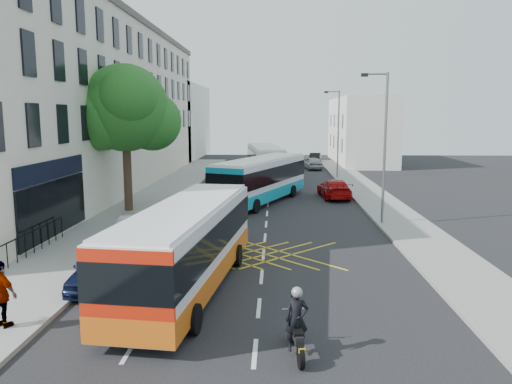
# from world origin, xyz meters

# --- Properties ---
(ground) EXTENTS (120.00, 120.00, 0.00)m
(ground) POSITION_xyz_m (0.00, 0.00, 0.00)
(ground) COLOR black
(ground) RESTS_ON ground
(pavement_left) EXTENTS (5.00, 70.00, 0.15)m
(pavement_left) POSITION_xyz_m (-8.50, 15.00, 0.07)
(pavement_left) COLOR gray
(pavement_left) RESTS_ON ground
(pavement_right) EXTENTS (3.00, 70.00, 0.15)m
(pavement_right) POSITION_xyz_m (7.50, 15.00, 0.07)
(pavement_right) COLOR gray
(pavement_right) RESTS_ON ground
(terrace_main) EXTENTS (8.30, 45.00, 13.50)m
(terrace_main) POSITION_xyz_m (-14.00, 24.49, 6.76)
(terrace_main) COLOR beige
(terrace_main) RESTS_ON ground
(terrace_far) EXTENTS (8.00, 20.00, 10.00)m
(terrace_far) POSITION_xyz_m (-14.00, 55.00, 5.00)
(terrace_far) COLOR silver
(terrace_far) RESTS_ON ground
(building_right) EXTENTS (6.00, 18.00, 8.00)m
(building_right) POSITION_xyz_m (11.00, 48.00, 4.00)
(building_right) COLOR silver
(building_right) RESTS_ON ground
(street_tree) EXTENTS (6.30, 5.70, 8.80)m
(street_tree) POSITION_xyz_m (-8.51, 14.97, 6.29)
(street_tree) COLOR #382619
(street_tree) RESTS_ON pavement_left
(lamp_near) EXTENTS (1.45, 0.15, 8.00)m
(lamp_near) POSITION_xyz_m (6.20, 12.00, 4.62)
(lamp_near) COLOR slate
(lamp_near) RESTS_ON pavement_right
(lamp_far) EXTENTS (1.45, 0.15, 8.00)m
(lamp_far) POSITION_xyz_m (6.20, 32.00, 4.62)
(lamp_far) COLOR slate
(lamp_far) RESTS_ON pavement_right
(railings) EXTENTS (0.08, 5.60, 1.14)m
(railings) POSITION_xyz_m (-9.70, 5.30, 0.72)
(railings) COLOR black
(railings) RESTS_ON pavement_left
(bus_near) EXTENTS (3.58, 10.68, 2.95)m
(bus_near) POSITION_xyz_m (-2.50, 1.66, 1.55)
(bus_near) COLOR silver
(bus_near) RESTS_ON ground
(bus_mid) EXTENTS (6.36, 10.95, 3.04)m
(bus_mid) POSITION_xyz_m (-0.49, 18.88, 1.60)
(bus_mid) COLOR silver
(bus_mid) RESTS_ON ground
(bus_far) EXTENTS (3.94, 11.13, 3.06)m
(bus_far) POSITION_xyz_m (-0.47, 31.77, 1.61)
(bus_far) COLOR silver
(bus_far) RESTS_ON ground
(motorbike) EXTENTS (0.67, 2.00, 1.78)m
(motorbike) POSITION_xyz_m (1.03, -3.02, 0.84)
(motorbike) COLOR black
(motorbike) RESTS_ON ground
(parked_car_blue) EXTENTS (1.63, 3.87, 1.31)m
(parked_car_blue) POSITION_xyz_m (-5.60, 1.80, 0.65)
(parked_car_blue) COLOR #0D1534
(parked_car_blue) RESTS_ON ground
(parked_car_silver) EXTENTS (1.68, 4.66, 1.53)m
(parked_car_silver) POSITION_xyz_m (-5.60, 6.54, 0.76)
(parked_car_silver) COLOR #B6B8BE
(parked_car_silver) RESTS_ON ground
(red_hatchback) EXTENTS (2.28, 4.83, 1.36)m
(red_hatchback) POSITION_xyz_m (4.74, 20.92, 0.68)
(red_hatchback) COLOR #A30706
(red_hatchback) RESTS_ON ground
(distant_car_grey) EXTENTS (2.76, 5.48, 1.49)m
(distant_car_grey) POSITION_xyz_m (0.64, 42.20, 0.74)
(distant_car_grey) COLOR #383A3F
(distant_car_grey) RESTS_ON ground
(distant_car_silver) EXTENTS (2.13, 4.26, 1.39)m
(distant_car_silver) POSITION_xyz_m (4.58, 40.12, 0.70)
(distant_car_silver) COLOR #A0A3A7
(distant_car_silver) RESTS_ON ground
(distant_car_dark) EXTENTS (1.81, 3.89, 1.24)m
(distant_car_dark) POSITION_xyz_m (5.50, 48.10, 0.62)
(distant_car_dark) COLOR black
(distant_car_dark) RESTS_ON ground
(pedestrian_far) EXTENTS (1.20, 0.80, 1.89)m
(pedestrian_far) POSITION_xyz_m (-7.00, -2.02, 1.09)
(pedestrian_far) COLOR gray
(pedestrian_far) RESTS_ON pavement_left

